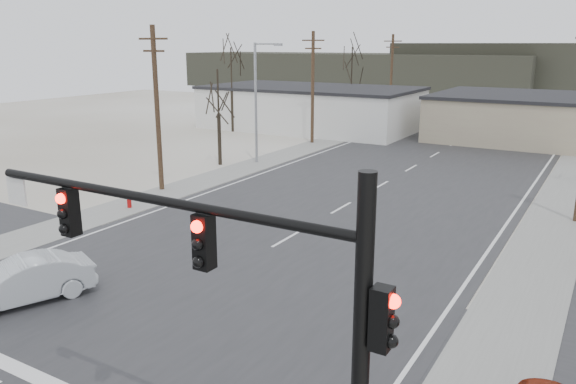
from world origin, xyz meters
name	(u,v)px	position (x,y,z in m)	size (l,w,h in m)	color
ground	(170,306)	(0.00, 0.00, 0.00)	(140.00, 140.00, 0.00)	white
main_road	(349,204)	(0.00, 15.00, 0.02)	(18.00, 110.00, 0.05)	#28282B
cross_road	(170,306)	(0.00, 0.00, 0.02)	(90.00, 10.00, 0.04)	#28282B
sidewalk_left	(246,168)	(-10.60, 20.00, 0.03)	(3.00, 90.00, 0.06)	gray
sidewalk_right	(561,209)	(10.60, 20.00, 0.03)	(3.00, 90.00, 0.06)	gray
traffic_signal_mast	(257,305)	(7.89, -6.20, 4.67)	(8.95, 0.43, 7.20)	black
fire_hydrant	(129,201)	(-10.20, 8.00, 0.45)	(0.24, 0.24, 0.87)	#A50C0C
building_left_far	(311,108)	(-16.00, 40.00, 2.26)	(22.30, 12.30, 4.50)	silver
upole_left_b	(157,107)	(-11.50, 12.00, 5.22)	(2.20, 0.30, 10.00)	#4A3822
upole_left_c	(313,86)	(-11.50, 32.00, 5.22)	(2.20, 0.30, 10.00)	#4A3822
upole_left_d	(391,75)	(-11.50, 52.00, 5.22)	(2.20, 0.30, 10.00)	#4A3822
streetlight_main	(258,96)	(-10.80, 22.00, 5.09)	(2.40, 0.25, 9.00)	gray
tree_left_near	(218,95)	(-13.00, 20.00, 5.23)	(3.30, 3.30, 7.35)	black
tree_left_far	(352,68)	(-14.00, 46.00, 6.28)	(3.96, 3.96, 8.82)	black
tree_left_mid	(231,70)	(-22.00, 34.00, 6.28)	(3.96, 3.96, 8.82)	black
hill_left	(350,71)	(-35.00, 92.00, 3.50)	(70.00, 18.00, 7.00)	#333026
sedan_crossing	(23,281)	(-4.62, -2.39, 0.83)	(1.66, 4.77, 1.57)	#B6BDC2
car_far_a	(474,129)	(0.46, 43.51, 0.71)	(1.86, 4.58, 1.33)	black
car_far_b	(448,120)	(-3.60, 49.10, 0.72)	(1.60, 3.97, 1.35)	black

